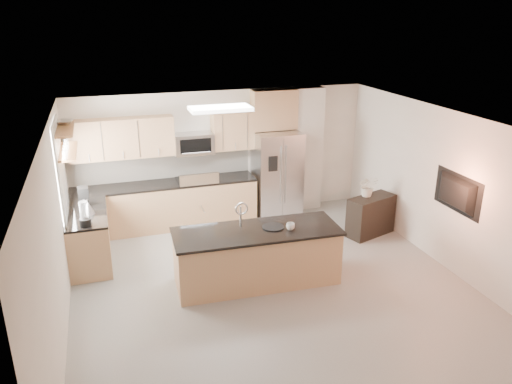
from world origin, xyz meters
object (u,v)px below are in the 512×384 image
object	(u,v)px
island	(257,256)
kettle	(88,208)
blender	(84,216)
refrigerator	(277,174)
bowl	(64,122)
flower_vase	(368,181)
credenza	(371,216)
cup	(290,227)
coffee_maker	(84,197)
microwave	(194,144)
range	(198,201)
platter	(273,227)
television	(453,193)

from	to	relation	value
island	kettle	bearing A→B (deg)	153.01
blender	kettle	size ratio (longest dim) A/B	1.63
refrigerator	island	size ratio (longest dim) A/B	0.68
bowl	flower_vase	size ratio (longest dim) A/B	0.60
island	credenza	xyz separation A→B (m)	(2.62, 1.05, -0.07)
cup	coffee_maker	xyz separation A→B (m)	(-3.02, 1.96, 0.13)
credenza	kettle	bearing A→B (deg)	157.56
cup	coffee_maker	world-z (taller)	coffee_maker
blender	credenza	bearing A→B (deg)	1.70
microwave	flower_vase	bearing A→B (deg)	-27.69
refrigerator	island	world-z (taller)	refrigerator
refrigerator	island	bearing A→B (deg)	-116.04
coffee_maker	credenza	bearing A→B (deg)	-8.54
blender	flower_vase	world-z (taller)	flower_vase
microwave	bowl	size ratio (longest dim) A/B	2.07
bowl	island	bearing A→B (deg)	-34.30
refrigerator	island	distance (m)	2.84
range	kettle	bearing A→B (deg)	-149.87
cup	microwave	bearing A→B (deg)	108.20
blender	platter	bearing A→B (deg)	-17.51
platter	kettle	size ratio (longest dim) A/B	1.39
blender	flower_vase	xyz separation A→B (m)	(5.06, 0.23, -0.03)
coffee_maker	television	size ratio (longest dim) A/B	0.30
kettle	television	world-z (taller)	television
credenza	television	world-z (taller)	television
cup	kettle	distance (m)	3.33
range	refrigerator	xyz separation A→B (m)	(1.66, -0.05, 0.42)
kettle	flower_vase	world-z (taller)	flower_vase
credenza	coffee_maker	size ratio (longest dim) A/B	2.95
bowl	credenza	bearing A→B (deg)	-8.40
kettle	television	distance (m)	5.88
refrigerator	blender	distance (m)	4.08
refrigerator	kettle	world-z (taller)	refrigerator
island	platter	distance (m)	0.53
island	coffee_maker	world-z (taller)	island
range	coffee_maker	bearing A→B (deg)	-160.42
cup	television	distance (m)	2.65
refrigerator	cup	xyz separation A→B (m)	(-0.73, -2.66, 0.06)
microwave	bowl	bearing A→B (deg)	-159.08
kettle	flower_vase	size ratio (longest dim) A/B	0.41
microwave	coffee_maker	size ratio (longest dim) A/B	2.35
microwave	blender	xyz separation A→B (m)	(-2.07, -1.79, -0.53)
range	television	bearing A→B (deg)	-41.64
flower_vase	blender	bearing A→B (deg)	-177.40
microwave	island	world-z (taller)	microwave
microwave	bowl	world-z (taller)	bowl
blender	bowl	bearing A→B (deg)	100.62
platter	credenza	bearing A→B (deg)	23.69
flower_vase	range	bearing A→B (deg)	154.21
coffee_maker	bowl	world-z (taller)	bowl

